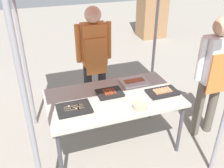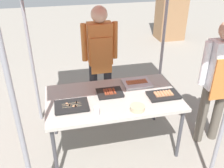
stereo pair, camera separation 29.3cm
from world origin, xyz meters
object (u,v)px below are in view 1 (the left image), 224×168
object	(u,v)px
tray_meat_skewers	(74,109)
tray_grilled_sausages	(110,93)
tray_spring_rolls	(134,82)
vendor_woman	(94,54)
stall_table	(113,100)
neighbor_stall_left	(153,1)
condiment_bowl	(140,106)
tray_pork_links	(162,92)
drink_cup_near_edge	(101,112)
customer_nearby	(214,70)

from	to	relation	value
tray_meat_skewers	tray_grilled_sausages	bearing A→B (deg)	20.75
tray_spring_rolls	vendor_woman	bearing A→B (deg)	122.86
stall_table	neighbor_stall_left	bearing A→B (deg)	56.99
tray_meat_skewers	condiment_bowl	bearing A→B (deg)	-17.02
vendor_woman	stall_table	bearing A→B (deg)	90.15
stall_table	tray_pork_links	xyz separation A→B (m)	(0.60, -0.13, 0.07)
vendor_woman	neighbor_stall_left	xyz separation A→B (m)	(2.55, 3.10, 0.02)
tray_meat_skewers	condiment_bowl	xyz separation A→B (m)	(0.71, -0.22, 0.01)
tray_grilled_sausages	vendor_woman	distance (m)	0.78
tray_meat_skewers	tray_pork_links	size ratio (longest dim) A/B	1.00
condiment_bowl	drink_cup_near_edge	world-z (taller)	drink_cup_near_edge
tray_spring_rolls	customer_nearby	distance (m)	1.00
customer_nearby	condiment_bowl	bearing A→B (deg)	-171.69
stall_table	customer_nearby	size ratio (longest dim) A/B	0.97
tray_pork_links	tray_spring_rolls	bearing A→B (deg)	121.49
condiment_bowl	customer_nearby	world-z (taller)	customer_nearby
tray_meat_skewers	condiment_bowl	size ratio (longest dim) A/B	2.29
tray_meat_skewers	stall_table	bearing A→B (deg)	12.67
drink_cup_near_edge	customer_nearby	xyz separation A→B (m)	(1.52, 0.15, 0.18)
tray_meat_skewers	drink_cup_near_edge	distance (m)	0.33
tray_grilled_sausages	tray_meat_skewers	distance (m)	0.51
condiment_bowl	tray_grilled_sausages	bearing A→B (deg)	119.66
tray_pork_links	vendor_woman	world-z (taller)	vendor_woman
vendor_woman	tray_grilled_sausages	bearing A→B (deg)	88.32
neighbor_stall_left	drink_cup_near_edge	bearing A→B (deg)	-123.40
stall_table	tray_spring_rolls	xyz separation A→B (m)	(0.38, 0.23, 0.07)
tray_grilled_sausages	condiment_bowl	xyz separation A→B (m)	(0.23, -0.40, 0.01)
tray_spring_rolls	customer_nearby	xyz separation A→B (m)	(0.89, -0.41, 0.21)
tray_meat_skewers	vendor_woman	bearing A→B (deg)	61.73
stall_table	customer_nearby	world-z (taller)	customer_nearby
tray_pork_links	tray_meat_skewers	bearing A→B (deg)	179.28
vendor_woman	tray_meat_skewers	bearing A→B (deg)	61.73
condiment_bowl	vendor_woman	world-z (taller)	vendor_woman
tray_spring_rolls	tray_meat_skewers	bearing A→B (deg)	-158.48
customer_nearby	drink_cup_near_edge	bearing A→B (deg)	-174.25
tray_pork_links	customer_nearby	bearing A→B (deg)	-3.94
tray_grilled_sausages	tray_pork_links	distance (m)	0.65
tray_spring_rolls	drink_cup_near_edge	bearing A→B (deg)	-138.33
drink_cup_near_edge	tray_grilled_sausages	bearing A→B (deg)	59.88
tray_grilled_sausages	vendor_woman	size ratio (longest dim) A/B	0.19
condiment_bowl	neighbor_stall_left	world-z (taller)	neighbor_stall_left
stall_table	neighbor_stall_left	distance (m)	4.68
tray_spring_rolls	drink_cup_near_edge	distance (m)	0.84
tray_grilled_sausages	drink_cup_near_edge	world-z (taller)	drink_cup_near_edge
vendor_woman	tray_spring_rolls	bearing A→B (deg)	122.86
tray_pork_links	customer_nearby	distance (m)	0.71
tray_grilled_sausages	tray_meat_skewers	world-z (taller)	tray_grilled_sausages
tray_spring_rolls	vendor_woman	xyz separation A→B (m)	(-0.38, 0.59, 0.22)
stall_table	drink_cup_near_edge	bearing A→B (deg)	-127.80
tray_grilled_sausages	vendor_woman	bearing A→B (deg)	88.32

